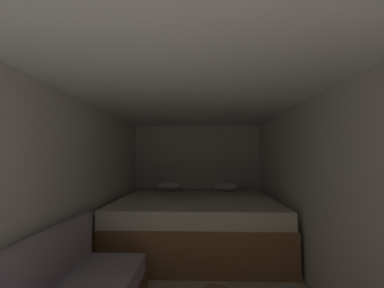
{
  "coord_description": "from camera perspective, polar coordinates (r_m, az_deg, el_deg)",
  "views": [
    {
      "loc": [
        0.06,
        -0.29,
        1.4
      ],
      "look_at": [
        -0.04,
        2.71,
        1.56
      ],
      "focal_mm": 22.54,
      "sensor_mm": 36.0,
      "label": 1
    }
  ],
  "objects": [
    {
      "name": "bed",
      "position": [
        3.93,
        1.03,
        -17.99
      ],
      "size": [
        2.38,
        1.98,
        0.93
      ],
      "color": "olive",
      "rests_on": "ground"
    },
    {
      "name": "wall_left",
      "position": [
        2.68,
        -28.57,
        -10.99
      ],
      "size": [
        0.05,
        5.08,
        2.03
      ],
      "primitive_type": "cube",
      "color": "silver",
      "rests_on": "ground"
    },
    {
      "name": "wall_right",
      "position": [
        2.62,
        30.13,
        -11.13
      ],
      "size": [
        0.05,
        5.08,
        2.03
      ],
      "primitive_type": "cube",
      "color": "silver",
      "rests_on": "ground"
    },
    {
      "name": "ceiling_slab",
      "position": [
        2.38,
        0.42,
        12.85
      ],
      "size": [
        2.6,
        5.08,
        0.05
      ],
      "primitive_type": "cube",
      "color": "white",
      "rests_on": "wall_left"
    },
    {
      "name": "wall_back",
      "position": [
        4.87,
        1.22,
        -7.57
      ],
      "size": [
        2.6,
        0.05,
        2.03
      ],
      "primitive_type": "cube",
      "color": "silver",
      "rests_on": "ground"
    }
  ]
}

